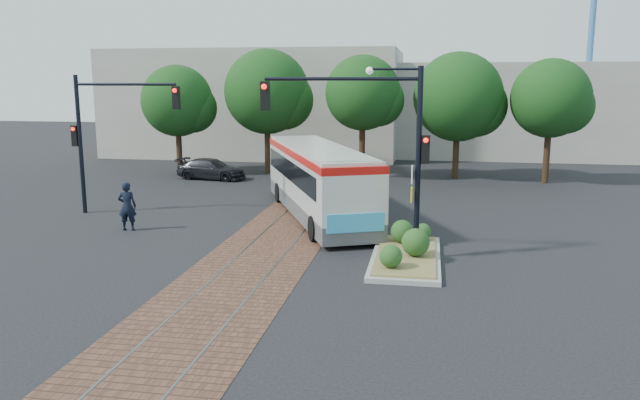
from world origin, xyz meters
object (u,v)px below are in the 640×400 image
(city_bus, at_px, (318,178))
(signal_pole_left, at_px, (103,125))
(parked_car, at_px, (211,169))
(traffic_island, at_px, (407,249))
(signal_pole_main, at_px, (380,132))
(officer, at_px, (127,206))

(city_bus, bearing_deg, signal_pole_left, 163.26)
(city_bus, xyz_separation_m, parked_car, (-8.02, 9.02, -1.07))
(traffic_island, xyz_separation_m, signal_pole_main, (-0.96, 0.09, 3.83))
(parked_car, bearing_deg, city_bus, -129.79)
(parked_car, bearing_deg, signal_pole_left, -177.95)
(city_bus, xyz_separation_m, officer, (-6.86, -3.79, -0.72))
(city_bus, distance_m, officer, 7.87)
(signal_pole_main, relative_size, signal_pole_left, 1.00)
(traffic_island, distance_m, officer, 11.11)
(signal_pole_main, bearing_deg, city_bus, 117.59)
(signal_pole_main, xyz_separation_m, parked_car, (-11.08, 14.87, -3.55))
(city_bus, relative_size, signal_pole_left, 1.88)
(signal_pole_left, relative_size, officer, 3.13)
(traffic_island, distance_m, signal_pole_left, 14.50)
(signal_pole_left, relative_size, parked_car, 1.44)
(traffic_island, relative_size, signal_pole_left, 0.87)
(city_bus, height_order, signal_pole_left, signal_pole_left)
(officer, bearing_deg, traffic_island, 158.08)
(signal_pole_left, bearing_deg, traffic_island, -20.36)
(signal_pole_left, distance_m, parked_car, 10.65)
(officer, bearing_deg, signal_pole_left, -60.50)
(signal_pole_main, relative_size, officer, 3.13)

